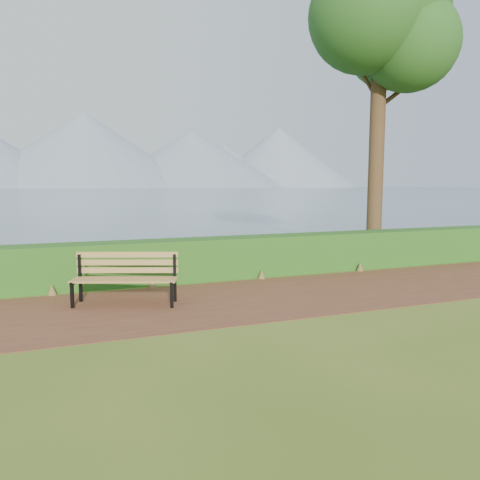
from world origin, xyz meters
name	(u,v)px	position (x,y,z in m)	size (l,w,h in m)	color
ground	(229,305)	(0.00, 0.00, 0.00)	(140.00, 140.00, 0.00)	#46611B
path	(224,301)	(0.00, 0.30, 0.01)	(40.00, 3.40, 0.01)	#5B2F1F
hedge	(193,259)	(0.00, 2.60, 0.50)	(32.00, 0.85, 1.00)	#184B15
water	(64,189)	(0.00, 260.00, 0.01)	(700.00, 510.00, 0.00)	#405468
mountains	(48,153)	(-9.17, 406.05, 27.70)	(585.00, 190.00, 70.00)	slate
bench	(126,275)	(-1.84, 0.79, 0.58)	(2.07, 1.24, 1.00)	black
tree	(381,16)	(5.82, 3.24, 7.10)	(4.73, 4.01, 9.55)	#352115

